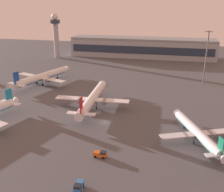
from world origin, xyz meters
TOP-DOWN VIEW (x-y plane):
  - ground_plane at (0.00, 0.00)m, footprint 416.00×416.00m
  - terminal_building at (-0.67, 136.23)m, footprint 122.74×22.40m
  - control_tower at (-71.58, 116.96)m, footprint 8.00×8.00m
  - airplane_taxiway_distant at (35.89, -8.41)m, footprint 26.92×34.10m
  - airplane_mid_apron at (-9.85, 14.55)m, footprint 34.85×44.80m
  - airplane_near_gate at (-49.69, 43.34)m, footprint 34.51×43.85m
  - maintenance_van at (3.10, -42.63)m, footprint 2.23×4.25m
  - cargo_loader at (4.74, -25.98)m, footprint 4.16×2.05m
  - apron_light_central at (44.39, 63.70)m, footprint 4.80×0.90m

SIDE VIEW (x-z plane):
  - ground_plane at x=0.00m, z-range 0.00..0.00m
  - maintenance_van at x=3.10m, z-range 0.05..2.30m
  - cargo_loader at x=4.74m, z-range 0.05..2.30m
  - airplane_taxiway_distant at x=35.89m, z-range -1.12..8.08m
  - airplane_mid_apron at x=-9.85m, z-range -1.40..10.09m
  - airplane_near_gate at x=-49.69m, z-range -1.42..10.18m
  - terminal_building at x=-0.67m, z-range -0.11..16.29m
  - apron_light_central at x=44.39m, z-range 1.91..33.50m
  - control_tower at x=-71.58m, z-range 2.92..39.98m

